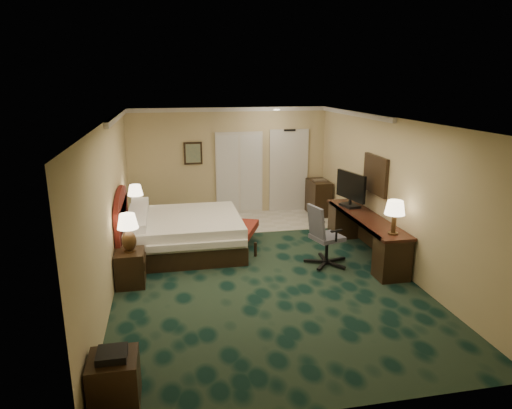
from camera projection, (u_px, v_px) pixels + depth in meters
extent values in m
cube|color=black|center=(259.00, 270.00, 8.32)|extent=(5.00, 7.50, 0.00)
cube|color=silver|center=(259.00, 120.00, 7.61)|extent=(5.00, 7.50, 0.00)
cube|color=tan|center=(229.00, 162.00, 11.51)|extent=(5.00, 0.00, 2.70)
cube|color=tan|center=(337.00, 293.00, 4.42)|extent=(5.00, 0.00, 2.70)
cube|color=tan|center=(110.00, 206.00, 7.50)|extent=(0.00, 7.50, 2.70)
cube|color=tan|center=(391.00, 192.00, 8.44)|extent=(0.00, 7.50, 2.70)
cube|color=beige|center=(271.00, 220.00, 11.23)|extent=(3.20, 1.70, 0.01)
cube|color=silver|center=(288.00, 171.00, 11.86)|extent=(1.02, 0.06, 2.18)
cube|color=silver|center=(239.00, 173.00, 11.60)|extent=(1.20, 0.06, 2.10)
cube|color=#556E60|center=(193.00, 153.00, 11.24)|extent=(0.45, 0.06, 0.55)
cube|color=white|center=(375.00, 175.00, 8.94)|extent=(0.05, 0.95, 0.75)
cube|color=silver|center=(184.00, 234.00, 9.17)|extent=(2.25, 2.08, 0.71)
cube|color=black|center=(130.00, 268.00, 7.65)|extent=(0.48, 0.54, 0.59)
cube|color=black|center=(137.00, 224.00, 10.07)|extent=(0.44, 0.50, 0.54)
cube|color=maroon|center=(242.00, 238.00, 9.37)|extent=(0.90, 1.34, 0.43)
cube|color=black|center=(114.00, 380.00, 4.82)|extent=(0.51, 0.51, 0.55)
cube|color=black|center=(365.00, 236.00, 8.93)|extent=(0.59, 2.75, 0.79)
cube|color=black|center=(351.00, 190.00, 9.41)|extent=(0.28, 0.93, 0.73)
cube|color=black|center=(319.00, 198.00, 11.65)|extent=(0.47, 0.84, 0.88)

